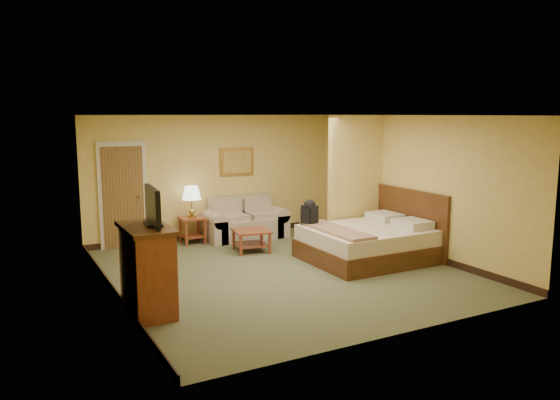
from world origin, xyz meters
TOP-DOWN VIEW (x-y plane):
  - floor at (0.00, 0.00)m, footprint 6.00×6.00m
  - ceiling at (0.00, 0.00)m, footprint 6.00×6.00m
  - back_wall at (0.00, 3.00)m, footprint 5.50×0.02m
  - left_wall at (-2.75, 0.00)m, footprint 0.02×6.00m
  - right_wall at (2.75, 0.00)m, footprint 0.02×6.00m
  - partition at (2.15, 0.93)m, footprint 1.20×0.15m
  - door at (-1.95, 2.96)m, footprint 0.94×0.16m
  - baseboard at (0.00, 2.99)m, footprint 5.50×0.02m
  - loveseat at (0.50, 2.57)m, footprint 1.73×0.81m
  - side_table at (-0.65, 2.65)m, footprint 0.49×0.49m
  - table_lamp at (-0.65, 2.65)m, footprint 0.38×0.38m
  - coffee_table at (0.12, 1.46)m, footprint 0.76×0.76m
  - wall_picture at (0.50, 2.97)m, footprint 0.78×0.04m
  - dresser at (-2.48, -0.85)m, footprint 0.58×1.10m
  - tv at (-2.38, -0.85)m, footprint 0.24×0.83m
  - bed at (1.81, -0.10)m, footprint 2.23×1.89m
  - backpack at (0.89, 0.57)m, footprint 0.24×0.31m

SIDE VIEW (x-z plane):
  - floor at x=0.00m, z-range 0.00..0.00m
  - baseboard at x=0.00m, z-range 0.00..0.12m
  - loveseat at x=0.50m, z-range -0.15..0.72m
  - coffee_table at x=0.12m, z-range 0.09..0.51m
  - bed at x=1.81m, z-range -0.28..0.94m
  - side_table at x=-0.65m, z-range 0.09..0.63m
  - dresser at x=-2.48m, z-range 0.01..1.18m
  - backpack at x=0.89m, z-range 0.61..1.09m
  - table_lamp at x=-0.65m, z-range 0.71..1.34m
  - door at x=-1.95m, z-range -0.02..2.08m
  - back_wall at x=0.00m, z-range 0.00..2.60m
  - left_wall at x=-2.75m, z-range 0.00..2.60m
  - right_wall at x=2.75m, z-range 0.00..2.60m
  - partition at x=2.15m, z-range 0.00..2.60m
  - tv at x=-2.38m, z-range 1.16..1.67m
  - wall_picture at x=0.50m, z-range 1.30..1.90m
  - ceiling at x=0.00m, z-range 2.60..2.60m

